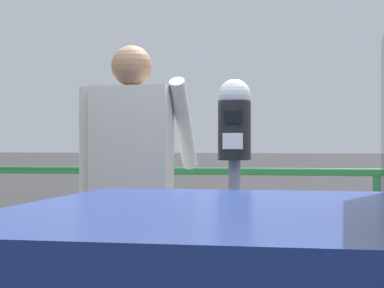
% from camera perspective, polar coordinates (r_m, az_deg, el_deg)
% --- Properties ---
extents(parking_meter, '(0.19, 0.20, 1.56)m').
position_cam_1_polar(parking_meter, '(4.27, 3.24, -0.44)').
color(parking_meter, slate).
rests_on(parking_meter, sidewalk_curb).
extents(pedestrian_at_meter, '(0.64, 0.51, 1.76)m').
position_cam_1_polar(pedestrian_at_meter, '(4.36, -4.59, -2.32)').
color(pedestrian_at_meter, '#1E233F').
rests_on(pedestrian_at_meter, sidewalk_curb).
extents(background_railing, '(24.06, 0.06, 1.00)m').
position_cam_1_polar(background_railing, '(5.89, 4.85, -4.61)').
color(background_railing, '#1E602D').
rests_on(background_railing, sidewalk_curb).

